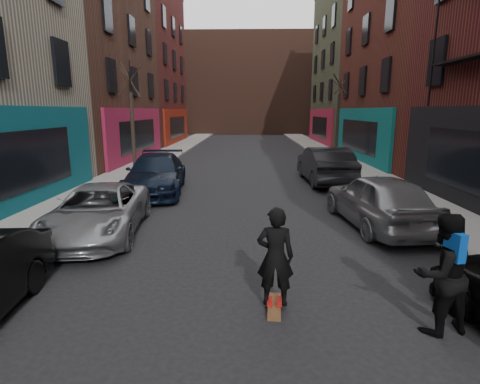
{
  "coord_description": "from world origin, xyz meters",
  "views": [
    {
      "loc": [
        0.09,
        -2.34,
        3.34
      ],
      "look_at": [
        -0.1,
        5.65,
        1.6
      ],
      "focal_mm": 28.0,
      "sensor_mm": 36.0,
      "label": 1
    }
  ],
  "objects_px": {
    "parked_left_far": "(98,211)",
    "parked_left_end": "(156,174)",
    "parked_right_end": "(325,165)",
    "skateboarder": "(275,257)",
    "tree_right_far": "(338,108)",
    "parked_right_far": "(379,200)",
    "pedestrian": "(442,273)",
    "tree_left_far": "(132,110)",
    "skateboard": "(274,306)"
  },
  "relations": [
    {
      "from": "parked_left_far",
      "to": "parked_left_end",
      "type": "xyz_separation_m",
      "value": [
        0.27,
        5.41,
        0.12
      ]
    },
    {
      "from": "parked_right_end",
      "to": "skateboarder",
      "type": "xyz_separation_m",
      "value": [
        -3.12,
        -11.61,
        0.11
      ]
    },
    {
      "from": "parked_left_end",
      "to": "skateboarder",
      "type": "xyz_separation_m",
      "value": [
        4.28,
        -9.28,
        0.17
      ]
    },
    {
      "from": "parked_left_far",
      "to": "skateboarder",
      "type": "distance_m",
      "value": 5.98
    },
    {
      "from": "tree_right_far",
      "to": "parked_right_far",
      "type": "xyz_separation_m",
      "value": [
        -2.32,
        -15.67,
        -2.73
      ]
    },
    {
      "from": "tree_right_far",
      "to": "parked_right_end",
      "type": "bearing_deg",
      "value": -105.99
    },
    {
      "from": "pedestrian",
      "to": "skateboarder",
      "type": "bearing_deg",
      "value": -28.13
    },
    {
      "from": "parked_left_far",
      "to": "pedestrian",
      "type": "relative_size",
      "value": 2.55
    },
    {
      "from": "tree_left_far",
      "to": "skateboarder",
      "type": "distance_m",
      "value": 16.14
    },
    {
      "from": "skateboarder",
      "to": "tree_right_far",
      "type": "bearing_deg",
      "value": -101.41
    },
    {
      "from": "parked_right_end",
      "to": "skateboard",
      "type": "relative_size",
      "value": 6.43
    },
    {
      "from": "tree_left_far",
      "to": "parked_right_far",
      "type": "bearing_deg",
      "value": -43.8
    },
    {
      "from": "tree_right_far",
      "to": "skateboard",
      "type": "distance_m",
      "value": 21.51
    },
    {
      "from": "tree_right_far",
      "to": "parked_left_end",
      "type": "distance_m",
      "value": 15.21
    },
    {
      "from": "tree_left_far",
      "to": "skateboarder",
      "type": "bearing_deg",
      "value": -65.0
    },
    {
      "from": "skateboard",
      "to": "parked_right_end",
      "type": "bearing_deg",
      "value": 79.0
    },
    {
      "from": "tree_right_far",
      "to": "parked_left_far",
      "type": "relative_size",
      "value": 1.41
    },
    {
      "from": "skateboard",
      "to": "skateboarder",
      "type": "height_order",
      "value": "skateboarder"
    },
    {
      "from": "tree_right_far",
      "to": "skateboard",
      "type": "height_order",
      "value": "tree_right_far"
    },
    {
      "from": "parked_right_end",
      "to": "skateboard",
      "type": "height_order",
      "value": "parked_right_end"
    },
    {
      "from": "tree_left_far",
      "to": "parked_left_end",
      "type": "height_order",
      "value": "tree_left_far"
    },
    {
      "from": "parked_left_end",
      "to": "pedestrian",
      "type": "xyz_separation_m",
      "value": [
        6.73,
        -9.86,
        0.16
      ]
    },
    {
      "from": "parked_left_far",
      "to": "pedestrian",
      "type": "xyz_separation_m",
      "value": [
        7.01,
        -4.45,
        0.28
      ]
    },
    {
      "from": "parked_right_far",
      "to": "parked_right_end",
      "type": "relative_size",
      "value": 0.91
    },
    {
      "from": "tree_left_far",
      "to": "parked_left_end",
      "type": "xyz_separation_m",
      "value": [
        2.47,
        -5.18,
        -2.59
      ]
    },
    {
      "from": "tree_right_far",
      "to": "parked_left_far",
      "type": "bearing_deg",
      "value": -121.59
    },
    {
      "from": "parked_right_far",
      "to": "parked_right_end",
      "type": "xyz_separation_m",
      "value": [
        -0.22,
        6.82,
        0.05
      ]
    },
    {
      "from": "parked_left_far",
      "to": "parked_left_end",
      "type": "height_order",
      "value": "parked_left_end"
    },
    {
      "from": "parked_left_far",
      "to": "parked_right_far",
      "type": "height_order",
      "value": "parked_right_far"
    },
    {
      "from": "tree_right_far",
      "to": "skateboard",
      "type": "relative_size",
      "value": 8.5
    },
    {
      "from": "tree_left_far",
      "to": "parked_left_end",
      "type": "distance_m",
      "value": 6.3
    },
    {
      "from": "skateboarder",
      "to": "skateboard",
      "type": "bearing_deg",
      "value": -0.0
    },
    {
      "from": "parked_right_far",
      "to": "parked_right_end",
      "type": "bearing_deg",
      "value": -94.43
    },
    {
      "from": "parked_left_far",
      "to": "parked_left_end",
      "type": "distance_m",
      "value": 5.42
    },
    {
      "from": "parked_left_far",
      "to": "skateboard",
      "type": "xyz_separation_m",
      "value": [
        4.55,
        -3.87,
        -0.62
      ]
    },
    {
      "from": "parked_left_far",
      "to": "skateboard",
      "type": "distance_m",
      "value": 6.0
    },
    {
      "from": "tree_right_far",
      "to": "skateboarder",
      "type": "xyz_separation_m",
      "value": [
        -5.66,
        -20.46,
        -2.57
      ]
    },
    {
      "from": "parked_right_far",
      "to": "parked_left_end",
      "type": "bearing_deg",
      "value": -36.76
    },
    {
      "from": "tree_right_far",
      "to": "tree_left_far",
      "type": "bearing_deg",
      "value": -154.18
    },
    {
      "from": "parked_right_far",
      "to": "pedestrian",
      "type": "bearing_deg",
      "value": 74.43
    },
    {
      "from": "tree_right_far",
      "to": "parked_right_far",
      "type": "bearing_deg",
      "value": -98.42
    },
    {
      "from": "parked_left_end",
      "to": "tree_left_far",
      "type": "bearing_deg",
      "value": 109.13
    },
    {
      "from": "tree_left_far",
      "to": "skateboarder",
      "type": "xyz_separation_m",
      "value": [
        6.74,
        -14.46,
        -2.42
      ]
    },
    {
      "from": "tree_right_far",
      "to": "parked_right_far",
      "type": "height_order",
      "value": "tree_right_far"
    },
    {
      "from": "tree_right_far",
      "to": "pedestrian",
      "type": "height_order",
      "value": "tree_right_far"
    },
    {
      "from": "tree_left_far",
      "to": "pedestrian",
      "type": "xyz_separation_m",
      "value": [
        9.2,
        -15.05,
        -2.43
      ]
    },
    {
      "from": "tree_left_far",
      "to": "parked_right_far",
      "type": "distance_m",
      "value": 14.21
    },
    {
      "from": "parked_right_end",
      "to": "skateboarder",
      "type": "relative_size",
      "value": 3.0
    },
    {
      "from": "skateboard",
      "to": "skateboarder",
      "type": "xyz_separation_m",
      "value": [
        0.0,
        0.0,
        0.91
      ]
    },
    {
      "from": "tree_right_far",
      "to": "skateboarder",
      "type": "height_order",
      "value": "tree_right_far"
    }
  ]
}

